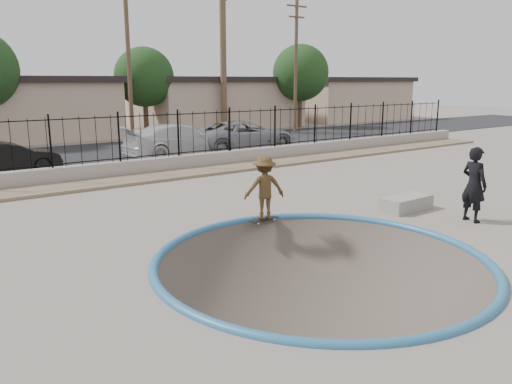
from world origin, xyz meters
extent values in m
cube|color=#6F645C|center=(0.00, 12.00, -1.10)|extent=(120.00, 120.00, 2.20)
torus|color=#2C6691|center=(0.00, -1.00, 0.00)|extent=(7.04, 7.04, 0.20)
cube|color=#887059|center=(0.00, 9.20, 0.06)|extent=(42.00, 1.60, 0.11)
cube|color=gray|center=(0.00, 10.30, 0.30)|extent=(42.00, 0.45, 0.60)
cube|color=black|center=(0.00, 10.30, 0.72)|extent=(40.00, 0.04, 0.03)
cube|color=black|center=(0.00, 10.30, 2.30)|extent=(40.00, 0.04, 0.04)
cube|color=black|center=(0.00, 17.00, 0.02)|extent=(90.00, 8.00, 0.04)
cube|color=tan|center=(0.00, 26.50, 1.75)|extent=(10.00, 8.00, 3.50)
cube|color=black|center=(0.00, 26.50, 3.70)|extent=(10.60, 8.60, 0.40)
cube|color=tan|center=(14.00, 26.50, 1.75)|extent=(12.00, 8.00, 3.50)
cube|color=black|center=(14.00, 26.50, 3.70)|extent=(12.60, 8.60, 0.40)
cube|color=tan|center=(28.00, 26.50, 1.75)|extent=(11.00, 8.00, 3.50)
cube|color=black|center=(28.00, 26.50, 3.70)|extent=(11.60, 8.60, 0.40)
cylinder|color=brown|center=(12.00, 22.00, 5.00)|extent=(0.44, 0.44, 10.00)
cylinder|color=#473323|center=(4.00, 19.00, 4.75)|extent=(0.24, 0.24, 9.50)
cylinder|color=#473323|center=(16.00, 19.00, 4.50)|extent=(0.24, 0.24, 9.00)
cube|color=#473323|center=(16.00, 19.00, 8.50)|extent=(1.70, 0.10, 0.10)
cube|color=#473323|center=(16.00, 19.00, 7.80)|extent=(1.30, 0.10, 0.10)
cylinder|color=#473323|center=(7.00, 24.00, 1.38)|extent=(0.34, 0.34, 2.75)
sphere|color=#143311|center=(7.00, 24.00, 3.85)|extent=(3.96, 3.96, 3.96)
cylinder|color=#473323|center=(19.00, 22.00, 1.50)|extent=(0.34, 0.34, 3.00)
sphere|color=#143311|center=(19.00, 22.00, 4.20)|extent=(4.32, 4.32, 4.32)
imported|color=brown|center=(0.78, 2.03, 0.83)|extent=(1.22, 0.95, 1.66)
cube|color=black|center=(0.78, 2.03, 0.06)|extent=(0.87, 0.30, 0.02)
cylinder|color=silver|center=(0.50, 1.92, 0.03)|extent=(0.06, 0.04, 0.06)
cylinder|color=silver|center=(0.49, 2.08, 0.03)|extent=(0.06, 0.04, 0.06)
cylinder|color=silver|center=(1.08, 1.98, 0.03)|extent=(0.06, 0.04, 0.06)
cylinder|color=silver|center=(1.06, 2.14, 0.03)|extent=(0.06, 0.04, 0.06)
imported|color=black|center=(5.28, -1.11, 0.99)|extent=(0.56, 0.78, 1.99)
cube|color=gray|center=(4.84, 0.63, 0.20)|extent=(1.62, 0.74, 0.40)
imported|color=black|center=(-3.35, 13.40, 0.65)|extent=(3.74, 1.40, 1.22)
imported|color=silver|center=(4.13, 13.40, 0.83)|extent=(5.52, 2.39, 1.58)
imported|color=gray|center=(7.86, 13.40, 0.82)|extent=(5.76, 2.89, 1.57)
camera|label=1|loc=(-6.78, -8.18, 3.67)|focal=35.00mm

